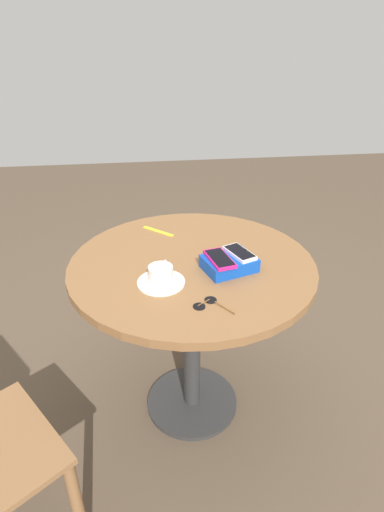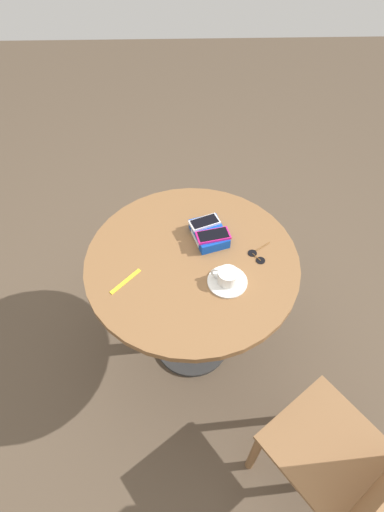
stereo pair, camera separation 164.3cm
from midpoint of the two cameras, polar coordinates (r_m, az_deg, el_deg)
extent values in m
plane|color=brown|center=(1.93, 19.84, -37.87)|extent=(8.00, 8.00, 0.00)
cylinder|color=#2D2D2D|center=(1.92, 19.91, -37.74)|extent=(0.40, 0.40, 0.02)
cylinder|color=#2D2D2D|center=(1.61, 22.34, -32.52)|extent=(0.07, 0.07, 0.68)
cylinder|color=brown|center=(1.32, 25.46, -24.74)|extent=(0.89, 0.89, 0.03)
cube|color=#0F42AD|center=(1.32, 32.47, -24.54)|extent=(0.20, 0.17, 0.05)
cube|color=white|center=(1.34, 30.03, -23.14)|extent=(0.09, 0.03, 0.02)
cube|color=silver|center=(1.33, 33.75, -22.65)|extent=(0.10, 0.14, 0.01)
cube|color=black|center=(1.33, 33.83, -22.46)|extent=(0.09, 0.13, 0.00)
cube|color=#D11975|center=(1.28, 31.81, -24.73)|extent=(0.10, 0.15, 0.01)
cube|color=black|center=(1.27, 31.88, -24.55)|extent=(0.08, 0.13, 0.00)
cylinder|color=silver|center=(1.20, 23.73, -30.59)|extent=(0.16, 0.16, 0.01)
cylinder|color=silver|center=(1.17, 24.07, -29.77)|extent=(0.08, 0.08, 0.06)
cylinder|color=tan|center=(1.15, 24.32, -29.19)|extent=(0.07, 0.07, 0.00)
torus|color=silver|center=(1.20, 23.75, -28.01)|extent=(0.03, 0.05, 0.05)
cube|color=yellow|center=(1.41, 16.17, -17.29)|extent=(0.12, 0.12, 0.00)
cylinder|color=black|center=(1.20, 32.93, -34.29)|extent=(0.04, 0.04, 0.00)
cylinder|color=black|center=(1.23, 33.71, -32.49)|extent=(0.04, 0.04, 0.00)
cylinder|color=brown|center=(1.21, 33.38, -33.31)|extent=(0.04, 0.03, 0.00)
cylinder|color=brown|center=(1.23, 36.78, -33.41)|extent=(0.05, 0.07, 0.00)
cylinder|color=brown|center=(1.53, 11.77, -56.38)|extent=(0.04, 0.04, 0.42)
cylinder|color=brown|center=(1.56, -3.61, -47.78)|extent=(0.04, 0.04, 0.42)
camera|label=1|loc=(0.82, 125.33, -39.55)|focal=28.00mm
camera|label=2|loc=(0.82, -54.67, 39.55)|focal=28.00mm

